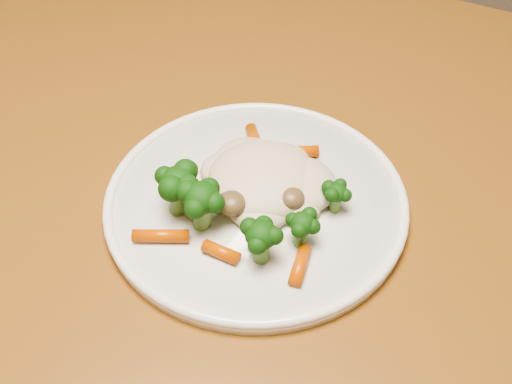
# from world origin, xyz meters

# --- Properties ---
(dining_table) EXTENTS (1.25, 0.84, 0.75)m
(dining_table) POSITION_xyz_m (0.07, -0.03, 0.65)
(dining_table) COLOR brown
(dining_table) RESTS_ON ground
(plate) EXTENTS (0.29, 0.29, 0.01)m
(plate) POSITION_xyz_m (0.10, -0.09, 0.76)
(plate) COLOR white
(plate) RESTS_ON dining_table
(meal) EXTENTS (0.17, 0.19, 0.05)m
(meal) POSITION_xyz_m (0.10, -0.10, 0.78)
(meal) COLOR beige
(meal) RESTS_ON plate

